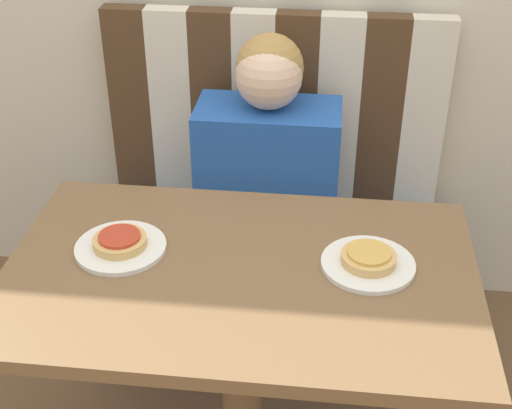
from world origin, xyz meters
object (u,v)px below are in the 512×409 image
plate_right (368,264)px  pizza_left (120,241)px  person (268,144)px  plate_left (121,247)px  pizza_right (369,257)px

plate_right → pizza_left: bearing=180.0°
pizza_left → person: bearing=64.7°
plate_left → pizza_left: size_ratio=1.71×
plate_right → pizza_right: 0.02m
plate_left → plate_right: (0.58, 0.00, 0.00)m
pizza_left → plate_left: bearing=0.0°
plate_right → pizza_left: size_ratio=1.71×
plate_left → pizza_right: pizza_right is taller
plate_left → pizza_left: bearing=0.0°
pizza_right → pizza_left: bearing=180.0°
person → pizza_left: (-0.29, -0.61, 0.04)m
person → plate_left: person is taller
plate_left → pizza_right: (0.58, 0.00, 0.02)m
plate_left → person: bearing=64.7°
person → pizza_right: bearing=-64.7°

